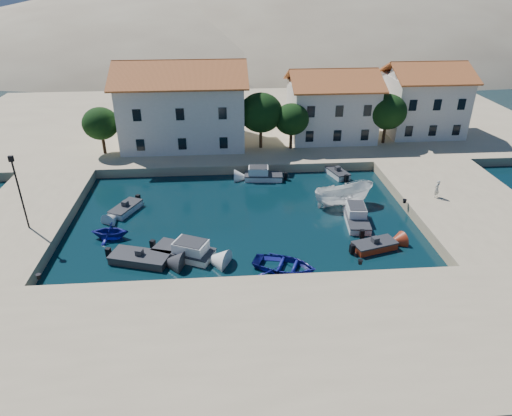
# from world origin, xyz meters

# --- Properties ---
(ground) EXTENTS (400.00, 400.00, 0.00)m
(ground) POSITION_xyz_m (0.00, 0.00, 0.00)
(ground) COLOR black
(ground) RESTS_ON ground
(quay_south) EXTENTS (52.00, 12.00, 1.00)m
(quay_south) POSITION_xyz_m (0.00, -6.00, 0.50)
(quay_south) COLOR tan
(quay_south) RESTS_ON ground
(quay_east) EXTENTS (11.00, 20.00, 1.00)m
(quay_east) POSITION_xyz_m (20.50, 10.00, 0.50)
(quay_east) COLOR tan
(quay_east) RESTS_ON ground
(quay_west) EXTENTS (8.00, 20.00, 1.00)m
(quay_west) POSITION_xyz_m (-19.00, 10.00, 0.50)
(quay_west) COLOR tan
(quay_west) RESTS_ON ground
(quay_north) EXTENTS (80.00, 36.00, 1.00)m
(quay_north) POSITION_xyz_m (2.00, 38.00, 0.50)
(quay_north) COLOR tan
(quay_north) RESTS_ON ground
(hills) EXTENTS (254.00, 176.00, 99.00)m
(hills) POSITION_xyz_m (20.64, 123.62, -23.40)
(hills) COLOR gray
(hills) RESTS_ON ground
(building_left) EXTENTS (14.70, 9.45, 9.70)m
(building_left) POSITION_xyz_m (-6.00, 28.00, 5.94)
(building_left) COLOR silver
(building_left) RESTS_ON quay_north
(building_mid) EXTENTS (10.50, 8.40, 8.30)m
(building_mid) POSITION_xyz_m (12.00, 29.00, 5.22)
(building_mid) COLOR silver
(building_mid) RESTS_ON quay_north
(building_right) EXTENTS (9.45, 8.40, 8.80)m
(building_right) POSITION_xyz_m (24.00, 30.00, 5.47)
(building_right) COLOR silver
(building_right) RESTS_ON quay_north
(trees) EXTENTS (37.30, 5.30, 6.45)m
(trees) POSITION_xyz_m (4.51, 25.46, 4.84)
(trees) COLOR #382314
(trees) RESTS_ON quay_north
(lamppost) EXTENTS (0.35, 0.25, 6.22)m
(lamppost) POSITION_xyz_m (-17.50, 8.00, 4.75)
(lamppost) COLOR black
(lamppost) RESTS_ON quay_west
(bollards) EXTENTS (29.36, 9.56, 0.30)m
(bollards) POSITION_xyz_m (2.80, 3.87, 1.15)
(bollards) COLOR black
(bollards) RESTS_ON ground
(motorboat_grey_sw) EXTENTS (4.83, 3.19, 1.25)m
(motorboat_grey_sw) POSITION_xyz_m (-8.04, 3.84, 0.29)
(motorboat_grey_sw) COLOR #2F2F33
(motorboat_grey_sw) RESTS_ON ground
(cabin_cruiser_south) EXTENTS (5.11, 3.80, 1.60)m
(cabin_cruiser_south) POSITION_xyz_m (-4.79, 4.36, 0.48)
(cabin_cruiser_south) COLOR white
(cabin_cruiser_south) RESTS_ON ground
(rowboat_south) EXTENTS (5.59, 4.83, 0.97)m
(rowboat_south) POSITION_xyz_m (2.73, 2.01, 0.00)
(rowboat_south) COLOR navy
(rowboat_south) RESTS_ON ground
(motorboat_red_se) EXTENTS (3.76, 2.44, 1.25)m
(motorboat_red_se) POSITION_xyz_m (10.20, 4.20, 0.30)
(motorboat_red_se) COLOR maroon
(motorboat_red_se) RESTS_ON ground
(cabin_cruiser_east) EXTENTS (2.28, 4.64, 1.60)m
(cabin_cruiser_east) POSITION_xyz_m (9.93, 8.41, 0.48)
(cabin_cruiser_east) COLOR white
(cabin_cruiser_east) RESTS_ON ground
(boat_east) EXTENTS (6.11, 3.26, 2.24)m
(boat_east) POSITION_xyz_m (9.60, 11.97, 0.00)
(boat_east) COLOR white
(boat_east) RESTS_ON ground
(motorboat_white_ne) EXTENTS (2.34, 3.44, 1.25)m
(motorboat_white_ne) POSITION_xyz_m (10.69, 18.81, 0.30)
(motorboat_white_ne) COLOR white
(motorboat_white_ne) RESTS_ON ground
(rowboat_west) EXTENTS (3.24, 2.86, 1.59)m
(rowboat_west) POSITION_xyz_m (-10.99, 7.52, 0.00)
(rowboat_west) COLOR navy
(rowboat_west) RESTS_ON ground
(motorboat_white_west) EXTENTS (2.83, 3.72, 1.25)m
(motorboat_white_west) POSITION_xyz_m (-10.54, 12.14, 0.30)
(motorboat_white_west) COLOR white
(motorboat_white_west) RESTS_ON ground
(cabin_cruiser_north) EXTENTS (4.11, 2.03, 1.60)m
(cabin_cruiser_north) POSITION_xyz_m (2.69, 18.39, 0.48)
(cabin_cruiser_north) COLOR white
(cabin_cruiser_north) RESTS_ON ground
(pedestrian) EXTENTS (0.73, 0.66, 1.67)m
(pedestrian) POSITION_xyz_m (17.99, 10.93, 1.84)
(pedestrian) COLOR silver
(pedestrian) RESTS_ON quay_east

